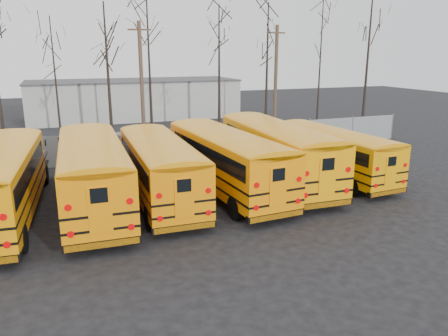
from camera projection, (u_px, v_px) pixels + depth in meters
name	position (u px, v px, depth m)	size (l,w,h in m)	color
ground	(218.00, 219.00, 19.01)	(120.00, 120.00, 0.00)	black
fence	(156.00, 144.00, 29.58)	(40.00, 0.04, 2.00)	gray
distant_building	(134.00, 99.00, 48.05)	(22.00, 8.00, 4.00)	#ACABA7
bus_b	(92.00, 168.00, 19.82)	(3.15, 12.02, 3.34)	black
bus_c	(159.00, 163.00, 21.09)	(2.89, 11.28, 3.13)	black
bus_d	(224.00, 156.00, 22.22)	(3.45, 11.84, 3.27)	black
bus_e	(275.00, 147.00, 23.90)	(3.25, 12.22, 3.39)	black
bus_f	(332.00, 149.00, 24.96)	(2.94, 10.39, 2.88)	black
utility_pole_left	(142.00, 84.00, 32.18)	(1.63, 0.46, 9.22)	#503A2D
utility_pole_right	(276.00, 81.00, 35.91)	(1.61, 0.49, 9.15)	#4D3B2B
tree_3	(56.00, 90.00, 28.72)	(0.26, 0.26, 9.27)	black
tree_4	(108.00, 81.00, 29.75)	(0.26, 0.26, 10.27)	black
tree_5	(149.00, 64.00, 33.69)	(0.26, 0.26, 12.28)	black
tree_6	(219.00, 74.00, 35.23)	(0.26, 0.26, 10.65)	black
tree_7	(267.00, 76.00, 33.06)	(0.26, 0.26, 10.57)	black
tree_8	(320.00, 66.00, 36.88)	(0.26, 0.26, 11.88)	black
tree_9	(368.00, 59.00, 36.67)	(0.26, 0.26, 12.89)	black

